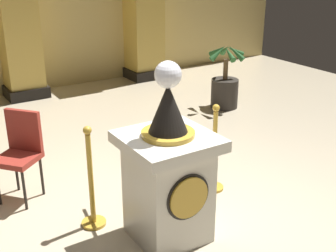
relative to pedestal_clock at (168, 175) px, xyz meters
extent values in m
plane|color=beige|center=(0.10, 0.16, -0.64)|extent=(12.43, 12.43, 0.00)
cube|color=silver|center=(0.00, 0.00, -0.18)|extent=(0.62, 0.62, 0.92)
cube|color=silver|center=(0.00, 0.00, 0.32)|extent=(0.77, 0.77, 0.10)
cylinder|color=gold|center=(0.00, -0.32, -0.07)|extent=(0.38, 0.03, 0.38)
cylinder|color=black|center=(0.00, -0.31, -0.07)|extent=(0.42, 0.01, 0.42)
cylinder|color=gold|center=(0.00, 0.00, 0.39)|extent=(0.46, 0.46, 0.04)
cone|color=black|center=(0.00, 0.00, 0.63)|extent=(0.34, 0.34, 0.43)
cylinder|color=gold|center=(0.00, 0.00, 0.83)|extent=(0.03, 0.03, 0.06)
sphere|color=silver|center=(0.00, 0.00, 0.91)|extent=(0.23, 0.23, 0.23)
cylinder|color=gold|center=(0.90, 0.48, -0.63)|extent=(0.24, 0.24, 0.03)
cylinder|color=gold|center=(0.90, 0.48, -0.18)|extent=(0.05, 0.05, 0.92)
sphere|color=gold|center=(0.90, 0.48, 0.32)|extent=(0.08, 0.08, 0.08)
cylinder|color=gold|center=(-0.51, 0.55, -0.63)|extent=(0.24, 0.24, 0.03)
cylinder|color=gold|center=(-0.51, 0.55, -0.16)|extent=(0.05, 0.05, 0.95)
sphere|color=gold|center=(-0.51, 0.55, 0.35)|extent=(0.08, 0.08, 0.08)
cylinder|color=#141947|center=(0.55, 0.50, 0.15)|extent=(0.07, 0.72, 0.21)
cylinder|color=#141947|center=(-0.16, 0.53, 0.15)|extent=(0.07, 0.72, 0.21)
sphere|color=#141947|center=(0.19, 0.51, 0.06)|extent=(0.04, 0.04, 0.04)
cube|color=black|center=(2.63, 5.09, -0.54)|extent=(0.76, 0.76, 0.20)
cube|color=black|center=(0.10, 5.09, -0.54)|extent=(0.72, 0.72, 0.20)
cube|color=gold|center=(0.10, 5.09, 1.03)|extent=(0.63, 0.63, 3.34)
cylinder|color=#2D2823|center=(2.81, 2.62, -0.40)|extent=(0.46, 0.46, 0.49)
cylinder|color=brown|center=(2.81, 2.62, 0.02)|extent=(0.08, 0.08, 0.34)
cone|color=#265928|center=(2.97, 2.60, 0.32)|extent=(0.35, 0.14, 0.24)
cone|color=#265928|center=(2.90, 2.76, 0.32)|extent=(0.24, 0.33, 0.28)
cone|color=#265928|center=(2.75, 2.78, 0.32)|extent=(0.19, 0.33, 0.29)
cone|color=#265928|center=(2.64, 2.63, 0.32)|extent=(0.33, 0.11, 0.28)
cone|color=#265928|center=(2.75, 2.47, 0.32)|extent=(0.20, 0.34, 0.27)
cone|color=#265928|center=(2.89, 2.48, 0.32)|extent=(0.22, 0.31, 0.31)
cylinder|color=black|center=(-0.99, 1.17, -0.42)|extent=(0.03, 0.03, 0.45)
cylinder|color=black|center=(-0.95, 1.62, -0.42)|extent=(0.03, 0.03, 0.45)
cylinder|color=black|center=(-0.75, 1.38, -0.42)|extent=(0.03, 0.03, 0.45)
cube|color=maroon|center=(-0.97, 1.40, -0.16)|extent=(0.56, 0.56, 0.06)
cube|color=maroon|center=(-0.84, 1.51, 0.09)|extent=(0.30, 0.34, 0.45)
camera|label=1|loc=(-1.86, -2.92, 1.83)|focal=46.93mm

